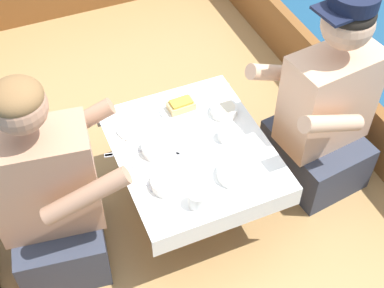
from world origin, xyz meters
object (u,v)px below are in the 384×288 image
at_px(sandwich, 181,105).
at_px(coffee_cup_port, 227,134).
at_px(person_port, 50,198).
at_px(coffee_cup_starboard, 198,199).
at_px(person_starboard, 325,112).

height_order(sandwich, coffee_cup_port, sandwich).
distance_m(person_port, coffee_cup_starboard, 0.59).
distance_m(person_starboard, coffee_cup_port, 0.46).
relative_size(coffee_cup_port, coffee_cup_starboard, 1.03).
relative_size(person_starboard, coffee_cup_port, 9.90).
bearing_deg(sandwich, coffee_cup_port, -64.16).
height_order(coffee_cup_port, coffee_cup_starboard, coffee_cup_starboard).
distance_m(sandwich, coffee_cup_starboard, 0.54).
xyz_separation_m(person_starboard, coffee_cup_port, (-0.46, 0.05, -0.00)).
xyz_separation_m(coffee_cup_port, coffee_cup_starboard, (-0.26, -0.27, 0.01)).
bearing_deg(sandwich, coffee_cup_starboard, -105.32).
bearing_deg(person_starboard, coffee_cup_starboard, 10.47).
height_order(person_port, sandwich, person_port).
height_order(person_port, person_starboard, person_starboard).
relative_size(person_port, coffee_cup_port, 9.48).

